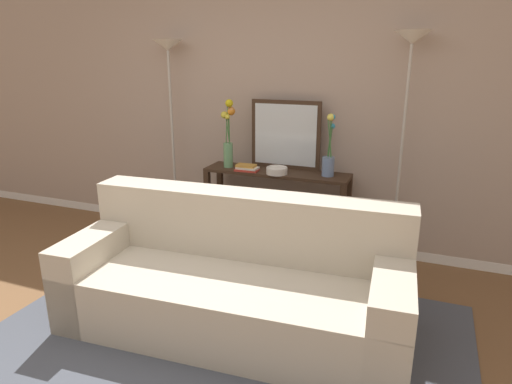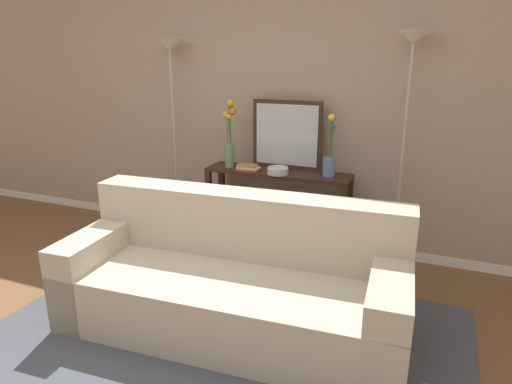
{
  "view_description": "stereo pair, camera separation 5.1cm",
  "coord_description": "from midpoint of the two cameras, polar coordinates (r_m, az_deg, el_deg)",
  "views": [
    {
      "loc": [
        1.49,
        -1.69,
        1.79
      ],
      "look_at": [
        0.29,
        1.36,
        0.78
      ],
      "focal_mm": 31.39,
      "sensor_mm": 36.0,
      "label": 1
    },
    {
      "loc": [
        1.54,
        -1.67,
        1.79
      ],
      "look_at": [
        0.29,
        1.36,
        0.78
      ],
      "focal_mm": 31.39,
      "sensor_mm": 36.0,
      "label": 2
    }
  ],
  "objects": [
    {
      "name": "ground_plane",
      "position": [
        2.89,
        -16.53,
        -22.16
      ],
      "size": [
        16.0,
        16.0,
        0.02
      ],
      "primitive_type": "cube",
      "color": "brown"
    },
    {
      "name": "back_wall",
      "position": [
        4.33,
        1.73,
        10.89
      ],
      "size": [
        12.0,
        0.15,
        2.64
      ],
      "color": "white",
      "rests_on": "ground"
    },
    {
      "name": "area_rug",
      "position": [
        3.11,
        -3.48,
        -17.88
      ],
      "size": [
        3.06,
        1.95,
        0.01
      ],
      "color": "#474C56",
      "rests_on": "ground"
    },
    {
      "name": "couch",
      "position": [
        3.07,
        -2.32,
        -11.56
      ],
      "size": [
        2.3,
        1.02,
        0.88
      ],
      "color": "#BCB29E",
      "rests_on": "ground"
    },
    {
      "name": "console_table",
      "position": [
        4.11,
        3.08,
        -0.62
      ],
      "size": [
        1.32,
        0.32,
        0.78
      ],
      "color": "#382619",
      "rests_on": "ground"
    },
    {
      "name": "floor_lamp_left",
      "position": [
        4.47,
        -10.36,
        13.29
      ],
      "size": [
        0.28,
        0.28,
        1.92
      ],
      "color": "#B7B2A8",
      "rests_on": "ground"
    },
    {
      "name": "floor_lamp_right",
      "position": [
        3.78,
        19.3,
        12.48
      ],
      "size": [
        0.28,
        0.28,
        1.96
      ],
      "color": "#B7B2A8",
      "rests_on": "ground"
    },
    {
      "name": "wall_mirror",
      "position": [
        4.09,
        4.29,
        7.26
      ],
      "size": [
        0.65,
        0.02,
        0.62
      ],
      "color": "#382619",
      "rests_on": "console_table"
    },
    {
      "name": "vase_tall_flowers",
      "position": [
        4.13,
        -2.99,
        7.3
      ],
      "size": [
        0.13,
        0.11,
        0.63
      ],
      "color": "#669E6B",
      "rests_on": "console_table"
    },
    {
      "name": "vase_short_flowers",
      "position": [
        3.88,
        9.76,
        4.51
      ],
      "size": [
        0.11,
        0.12,
        0.54
      ],
      "color": "#6B84AD",
      "rests_on": "console_table"
    },
    {
      "name": "fruit_bowl",
      "position": [
        3.94,
        3.17,
        2.76
      ],
      "size": [
        0.19,
        0.19,
        0.06
      ],
      "color": "silver",
      "rests_on": "console_table"
    },
    {
      "name": "book_stack",
      "position": [
        4.05,
        -0.67,
        3.09
      ],
      "size": [
        0.22,
        0.14,
        0.06
      ],
      "color": "#BC3328",
      "rests_on": "console_table"
    },
    {
      "name": "book_row_under_console",
      "position": [
        4.41,
        -1.62,
        -6.01
      ],
      "size": [
        0.33,
        0.18,
        0.13
      ],
      "color": "#236033",
      "rests_on": "ground"
    }
  ]
}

